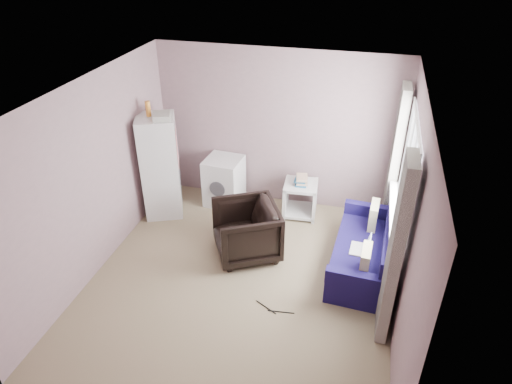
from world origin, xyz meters
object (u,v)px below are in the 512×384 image
at_px(fridge, 160,166).
at_px(armchair, 246,228).
at_px(sofa, 368,253).
at_px(side_table, 300,197).
at_px(washing_machine, 224,180).

bearing_deg(fridge, armchair, -48.11).
distance_m(armchair, sofa, 1.65).
bearing_deg(side_table, fridge, -167.48).
relative_size(washing_machine, sofa, 0.46).
bearing_deg(washing_machine, sofa, -21.47).
height_order(side_table, sofa, sofa).
distance_m(armchair, washing_machine, 1.42).
bearing_deg(armchair, side_table, 126.83).
distance_m(fridge, side_table, 2.21).
height_order(fridge, washing_machine, fridge).
bearing_deg(sofa, washing_machine, 157.41).
height_order(fridge, side_table, fridge).
distance_m(washing_machine, sofa, 2.62).
distance_m(washing_machine, side_table, 1.27).
height_order(washing_machine, sofa, washing_machine).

